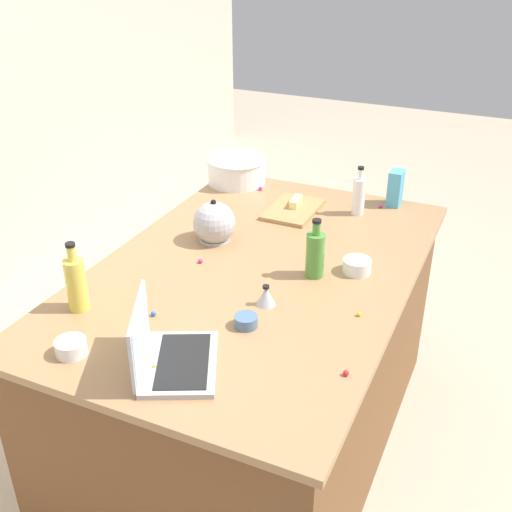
# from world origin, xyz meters

# --- Properties ---
(ground_plane) EXTENTS (12.00, 12.00, 0.00)m
(ground_plane) POSITION_xyz_m (0.00, 0.00, 0.00)
(ground_plane) COLOR #B7A88E
(island_counter) EXTENTS (1.80, 1.18, 0.90)m
(island_counter) POSITION_xyz_m (0.00, 0.00, 0.45)
(island_counter) COLOR brown
(island_counter) RESTS_ON ground
(laptop) EXTENTS (0.37, 0.34, 0.22)m
(laptop) POSITION_xyz_m (-0.67, -0.01, 0.95)
(laptop) COLOR #B7B7BC
(laptop) RESTS_ON island_counter
(mixing_bowl_large) EXTENTS (0.31, 0.31, 0.13)m
(mixing_bowl_large) POSITION_xyz_m (0.78, 0.46, 0.97)
(mixing_bowl_large) COLOR white
(mixing_bowl_large) RESTS_ON island_counter
(bottle_oil) EXTENTS (0.07, 0.07, 0.26)m
(bottle_oil) POSITION_xyz_m (-0.52, 0.44, 1.00)
(bottle_oil) COLOR #DBC64C
(bottle_oil) RESTS_ON island_counter
(bottle_vinegar) EXTENTS (0.06, 0.06, 0.23)m
(bottle_vinegar) POSITION_xyz_m (0.66, -0.22, 0.99)
(bottle_vinegar) COLOR white
(bottle_vinegar) RESTS_ON island_counter
(bottle_olive) EXTENTS (0.07, 0.07, 0.24)m
(bottle_olive) POSITION_xyz_m (0.03, -0.23, 0.99)
(bottle_olive) COLOR #4C8C38
(bottle_olive) RESTS_ON island_counter
(kettle) EXTENTS (0.21, 0.18, 0.20)m
(kettle) POSITION_xyz_m (0.14, 0.26, 0.98)
(kettle) COLOR #ADADB2
(kettle) RESTS_ON island_counter
(cutting_board) EXTENTS (0.32, 0.21, 0.02)m
(cutting_board) POSITION_xyz_m (0.56, 0.06, 0.91)
(cutting_board) COLOR #AD7F4C
(cutting_board) RESTS_ON island_counter
(butter_stick_left) EXTENTS (0.11, 0.05, 0.04)m
(butter_stick_left) POSITION_xyz_m (0.59, 0.06, 0.94)
(butter_stick_left) COLOR #F4E58C
(butter_stick_left) RESTS_ON cutting_board
(ramekin_small) EXTENTS (0.11, 0.11, 0.05)m
(ramekin_small) POSITION_xyz_m (0.13, -0.37, 0.93)
(ramekin_small) COLOR white
(ramekin_small) RESTS_ON island_counter
(ramekin_medium) EXTENTS (0.10, 0.10, 0.05)m
(ramekin_medium) POSITION_xyz_m (-0.74, 0.30, 0.92)
(ramekin_medium) COLOR white
(ramekin_medium) RESTS_ON island_counter
(ramekin_wide) EXTENTS (0.08, 0.08, 0.04)m
(ramekin_wide) POSITION_xyz_m (-0.38, -0.14, 0.92)
(ramekin_wide) COLOR slate
(ramekin_wide) RESTS_ON island_counter
(kitchen_timer) EXTENTS (0.07, 0.07, 0.08)m
(kitchen_timer) POSITION_xyz_m (-0.23, -0.14, 0.94)
(kitchen_timer) COLOR #B2B2B7
(kitchen_timer) RESTS_ON island_counter
(candy_bag) EXTENTS (0.09, 0.06, 0.17)m
(candy_bag) POSITION_xyz_m (0.83, -0.35, 0.99)
(candy_bag) COLOR #4CA5CC
(candy_bag) RESTS_ON island_counter
(candy_0) EXTENTS (0.02, 0.02, 0.02)m
(candy_0) POSITION_xyz_m (-0.49, -0.52, 0.91)
(candy_0) COLOR red
(candy_0) RESTS_ON island_counter
(candy_1) EXTENTS (0.02, 0.02, 0.02)m
(candy_1) POSITION_xyz_m (-0.17, -0.46, 0.91)
(candy_1) COLOR yellow
(candy_1) RESTS_ON island_counter
(candy_2) EXTENTS (0.02, 0.02, 0.02)m
(candy_2) POSITION_xyz_m (-0.68, 0.34, 0.91)
(candy_2) COLOR yellow
(candy_2) RESTS_ON island_counter
(candy_3) EXTENTS (0.02, 0.02, 0.02)m
(candy_3) POSITION_xyz_m (0.71, 0.38, 0.91)
(candy_3) COLOR #CC3399
(candy_3) RESTS_ON island_counter
(candy_4) EXTENTS (0.02, 0.02, 0.02)m
(candy_4) POSITION_xyz_m (-0.06, 0.22, 0.91)
(candy_4) COLOR #CC3399
(candy_4) RESTS_ON island_counter
(candy_5) EXTENTS (0.02, 0.02, 0.02)m
(candy_5) POSITION_xyz_m (0.73, 0.31, 0.91)
(candy_5) COLOR #CC3399
(candy_5) RESTS_ON island_counter
(candy_6) EXTENTS (0.02, 0.02, 0.02)m
(candy_6) POSITION_xyz_m (0.77, -0.30, 0.91)
(candy_6) COLOR #CC3399
(candy_6) RESTS_ON island_counter
(candy_7) EXTENTS (0.02, 0.02, 0.02)m
(candy_7) POSITION_xyz_m (-0.71, 0.01, 0.91)
(candy_7) COLOR orange
(candy_7) RESTS_ON island_counter
(candy_8) EXTENTS (0.02, 0.02, 0.02)m
(candy_8) POSITION_xyz_m (-0.46, 0.18, 0.91)
(candy_8) COLOR blue
(candy_8) RESTS_ON island_counter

